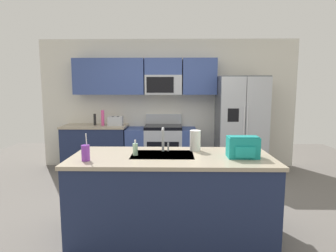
% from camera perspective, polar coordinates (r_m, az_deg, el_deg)
% --- Properties ---
extents(ground_plane, '(9.00, 9.00, 0.00)m').
position_cam_1_polar(ground_plane, '(4.02, -0.55, -16.20)').
color(ground_plane, '#66605B').
rests_on(ground_plane, ground).
extents(kitchen_wall_unit, '(5.20, 0.43, 2.60)m').
position_cam_1_polar(kitchen_wall_unit, '(5.76, -1.43, 6.15)').
color(kitchen_wall_unit, silver).
rests_on(kitchen_wall_unit, ground).
extents(back_counter, '(1.25, 0.63, 0.90)m').
position_cam_1_polar(back_counter, '(5.80, -14.44, -4.25)').
color(back_counter, '#1E2A4D').
rests_on(back_counter, ground).
extents(range_oven, '(1.36, 0.61, 1.10)m').
position_cam_1_polar(range_oven, '(5.60, -1.33, -4.51)').
color(range_oven, '#B7BABF').
rests_on(range_oven, ground).
extents(refrigerator, '(0.90, 0.76, 1.85)m').
position_cam_1_polar(refrigerator, '(5.60, 14.49, 0.24)').
color(refrigerator, '#4C4F54').
rests_on(refrigerator, ground).
extents(island_counter, '(2.16, 0.92, 0.90)m').
position_cam_1_polar(island_counter, '(3.20, 0.70, -13.81)').
color(island_counter, '#1E2A4D').
rests_on(island_counter, ground).
extents(toaster, '(0.28, 0.16, 0.18)m').
position_cam_1_polar(toaster, '(5.57, -10.61, 0.99)').
color(toaster, '#B7BABF').
rests_on(toaster, back_counter).
extents(pepper_mill, '(0.05, 0.05, 0.23)m').
position_cam_1_polar(pepper_mill, '(5.72, -14.61, 1.27)').
color(pepper_mill, black).
rests_on(pepper_mill, back_counter).
extents(bottle_pink, '(0.06, 0.06, 0.30)m').
position_cam_1_polar(bottle_pink, '(5.65, -13.10, 1.62)').
color(bottle_pink, '#EA4C93').
rests_on(bottle_pink, back_counter).
extents(sink_faucet, '(0.08, 0.21, 0.28)m').
position_cam_1_polar(sink_faucet, '(3.22, -0.93, -2.30)').
color(sink_faucet, '#B7BABF').
rests_on(sink_faucet, island_counter).
extents(drink_cup_purple, '(0.08, 0.08, 0.28)m').
position_cam_1_polar(drink_cup_purple, '(2.95, -16.36, -5.23)').
color(drink_cup_purple, purple).
rests_on(drink_cup_purple, island_counter).
extents(soap_dispenser, '(0.06, 0.06, 0.17)m').
position_cam_1_polar(soap_dispenser, '(3.08, -6.65, -4.68)').
color(soap_dispenser, '#A5D8B2').
rests_on(soap_dispenser, island_counter).
extents(paper_towel_roll, '(0.12, 0.12, 0.24)m').
position_cam_1_polar(paper_towel_roll, '(3.29, 5.53, -2.95)').
color(paper_towel_roll, white).
rests_on(paper_towel_roll, island_counter).
extents(backpack, '(0.32, 0.22, 0.23)m').
position_cam_1_polar(backpack, '(3.06, 14.94, -4.06)').
color(backpack, teal).
rests_on(backpack, island_counter).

